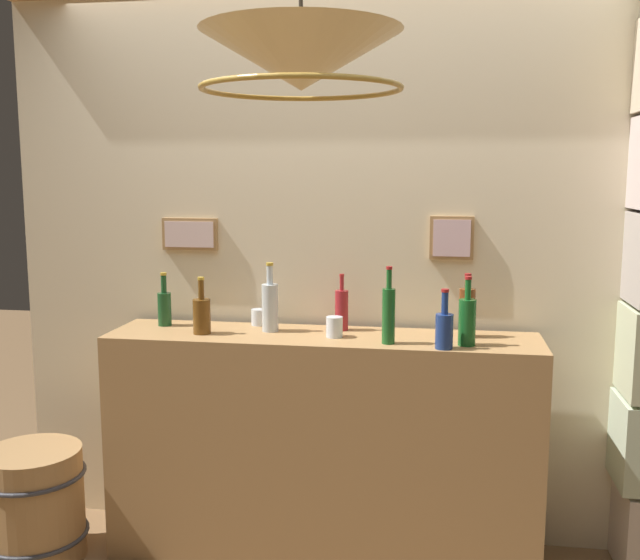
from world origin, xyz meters
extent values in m
cube|color=beige|center=(0.00, 1.10, 1.40)|extent=(3.05, 0.08, 2.79)
cube|color=#9E7547|center=(-0.67, 1.05, 1.43)|extent=(0.27, 0.03, 0.15)
cube|color=beige|center=(-0.67, 1.03, 1.43)|extent=(0.24, 0.01, 0.12)
cube|color=#9E7547|center=(0.55, 1.05, 1.43)|extent=(0.19, 0.03, 0.19)
cube|color=beige|center=(0.55, 1.03, 1.43)|extent=(0.16, 0.01, 0.16)
cube|color=#9E7547|center=(0.00, 0.81, 0.51)|extent=(1.88, 0.42, 1.02)
cylinder|color=brown|center=(0.62, 0.88, 1.13)|extent=(0.07, 0.07, 0.21)
cylinder|color=brown|center=(0.62, 0.88, 1.26)|extent=(0.03, 0.03, 0.05)
cylinder|color=maroon|center=(0.62, 0.88, 1.29)|extent=(0.03, 0.03, 0.01)
cylinder|color=navy|center=(0.52, 0.65, 1.09)|extent=(0.07, 0.07, 0.14)
cylinder|color=navy|center=(0.52, 0.65, 1.21)|extent=(0.03, 0.03, 0.09)
cylinder|color=maroon|center=(0.52, 0.65, 1.26)|extent=(0.03, 0.03, 0.01)
cylinder|color=silver|center=(-0.24, 0.86, 1.13)|extent=(0.07, 0.07, 0.21)
cylinder|color=silver|center=(-0.24, 0.86, 1.27)|extent=(0.03, 0.03, 0.08)
cylinder|color=#B7932D|center=(-0.24, 0.86, 1.32)|extent=(0.03, 0.03, 0.01)
cylinder|color=brown|center=(-0.52, 0.76, 1.10)|extent=(0.08, 0.08, 0.15)
cylinder|color=brown|center=(-0.52, 0.76, 1.22)|extent=(0.03, 0.03, 0.09)
cylinder|color=#B7932D|center=(-0.52, 0.76, 1.27)|extent=(0.03, 0.03, 0.01)
cylinder|color=#1B5622|center=(0.30, 0.70, 1.14)|extent=(0.05, 0.05, 0.23)
cylinder|color=#1B5622|center=(0.30, 0.70, 1.29)|extent=(0.02, 0.02, 0.08)
cylinder|color=maroon|center=(0.30, 0.70, 1.34)|extent=(0.03, 0.03, 0.01)
cylinder|color=maroon|center=(0.07, 0.93, 1.11)|extent=(0.06, 0.06, 0.18)
cylinder|color=maroon|center=(0.07, 0.93, 1.23)|extent=(0.02, 0.02, 0.06)
cylinder|color=maroon|center=(0.07, 0.93, 1.27)|extent=(0.02, 0.02, 0.01)
cylinder|color=#1B4923|center=(-0.75, 0.89, 1.10)|extent=(0.06, 0.06, 0.15)
cylinder|color=#1B4923|center=(-0.75, 0.89, 1.21)|extent=(0.03, 0.03, 0.08)
cylinder|color=#B7932D|center=(-0.75, 0.89, 1.26)|extent=(0.03, 0.03, 0.01)
cylinder|color=#175921|center=(0.61, 0.72, 1.12)|extent=(0.07, 0.07, 0.19)
cylinder|color=#175921|center=(0.61, 0.72, 1.25)|extent=(0.02, 0.02, 0.08)
cylinder|color=maroon|center=(0.61, 0.72, 1.30)|extent=(0.03, 0.03, 0.01)
cylinder|color=silver|center=(-0.32, 0.97, 1.06)|extent=(0.07, 0.07, 0.07)
cylinder|color=silver|center=(0.06, 0.78, 1.06)|extent=(0.07, 0.07, 0.09)
cone|color=beige|center=(0.09, -0.10, 2.04)|extent=(0.59, 0.59, 0.17)
torus|color=#AD8433|center=(0.09, -0.10, 1.96)|extent=(0.60, 0.60, 0.02)
cylinder|color=#9E7547|center=(-1.26, 0.58, 0.25)|extent=(0.43, 0.43, 0.51)
torus|color=#333338|center=(-1.26, 0.58, 0.39)|extent=(0.46, 0.46, 0.02)
torus|color=#333338|center=(-1.26, 0.58, 0.11)|extent=(0.46, 0.46, 0.02)
camera|label=1|loc=(0.49, -2.23, 1.72)|focal=40.65mm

